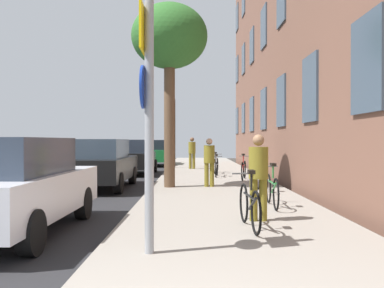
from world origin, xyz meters
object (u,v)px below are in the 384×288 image
object	(u,v)px
bicycle_0	(249,205)
bicycle_4	(216,168)
sign_post	(147,102)
pedestrian_0	(258,171)
bicycle_2	(261,179)
pedestrian_2	(192,151)
traffic_light	(172,121)
bicycle_5	(216,165)
car_0	(13,185)
car_2	(134,157)
car_1	(102,163)
car_3	(155,153)
bicycle_3	(243,169)
tree_near	(169,40)
bicycle_1	(272,189)
pedestrian_1	(209,159)

from	to	relation	value
bicycle_0	bicycle_4	world-z (taller)	bicycle_0
sign_post	pedestrian_0	world-z (taller)	sign_post
bicycle_2	pedestrian_2	bearing A→B (deg)	101.52
traffic_light	bicycle_0	size ratio (longest dim) A/B	2.16
bicycle_2	bicycle_5	world-z (taller)	bicycle_5
bicycle_2	car_0	size ratio (longest dim) A/B	0.39
pedestrian_2	car_2	bearing A→B (deg)	-139.98
car_1	car_3	bearing A→B (deg)	86.99
bicycle_3	pedestrian_0	bearing A→B (deg)	-95.18
bicycle_0	bicycle_5	xyz separation A→B (m)	(0.13, 11.94, -0.01)
bicycle_3	pedestrian_0	size ratio (longest dim) A/B	1.03
tree_near	bicycle_0	xyz separation A→B (m)	(1.67, -6.23, -4.26)
traffic_light	pedestrian_2	bearing A→B (deg)	-44.63
sign_post	tree_near	size ratio (longest dim) A/B	0.60
traffic_light	bicycle_1	size ratio (longest dim) A/B	2.10
car_1	car_2	xyz separation A→B (m)	(0.25, 5.76, -0.00)
bicycle_0	car_1	xyz separation A→B (m)	(-3.91, 6.74, 0.34)
traffic_light	bicycle_5	xyz separation A→B (m)	(2.16, -3.89, -2.18)
traffic_light	bicycle_5	world-z (taller)	traffic_light
traffic_light	pedestrian_2	world-z (taller)	traffic_light
bicycle_2	bicycle_1	bearing A→B (deg)	-94.54
bicycle_2	car_1	world-z (taller)	car_1
sign_post	car_1	xyz separation A→B (m)	(-2.38, 8.26, -1.24)
bicycle_4	bicycle_5	bearing A→B (deg)	87.45
bicycle_4	car_0	bearing A→B (deg)	-111.50
bicycle_3	car_1	world-z (taller)	car_1
bicycle_1	bicycle_5	distance (m)	9.67
bicycle_2	pedestrian_0	size ratio (longest dim) A/B	1.06
pedestrian_1	car_0	size ratio (longest dim) A/B	0.36
pedestrian_2	car_3	bearing A→B (deg)	117.68
traffic_light	car_2	bearing A→B (deg)	-116.21
bicycle_3	car_2	size ratio (longest dim) A/B	0.40
traffic_light	bicycle_5	bearing A→B (deg)	-60.98
tree_near	bicycle_0	size ratio (longest dim) A/B	3.35
sign_post	car_3	xyz separation A→B (m)	(-1.72, 20.68, -1.24)
bicycle_0	bicycle_3	xyz separation A→B (m)	(0.99, 8.74, -0.00)
car_1	bicycle_2	bearing A→B (deg)	-19.25
bicycle_2	car_1	size ratio (longest dim) A/B	0.37
sign_post	bicycle_0	size ratio (longest dim) A/B	2.00
pedestrian_2	bicycle_1	bearing A→B (deg)	-81.92
bicycle_1	pedestrian_2	bearing A→B (deg)	98.08
bicycle_1	car_2	distance (m)	11.15
car_1	bicycle_5	bearing A→B (deg)	52.12
traffic_light	tree_near	distance (m)	9.83
bicycle_3	car_3	bearing A→B (deg)	112.17
car_2	pedestrian_0	bearing A→B (deg)	-71.69
sign_post	bicycle_5	world-z (taller)	sign_post
sign_post	bicycle_1	world-z (taller)	sign_post
pedestrian_0	pedestrian_1	xyz separation A→B (m)	(-0.66, 5.65, -0.02)
car_3	pedestrian_0	bearing A→B (deg)	-79.25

